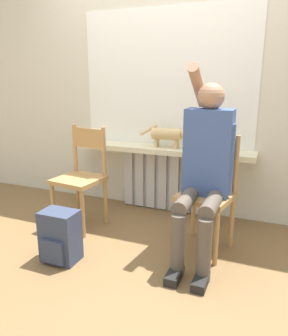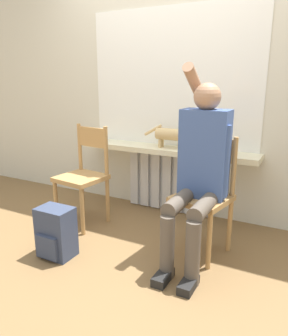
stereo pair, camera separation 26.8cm
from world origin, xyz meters
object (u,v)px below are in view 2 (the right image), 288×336
(chair_left, at_px, (84,174))
(chair_right, at_px, (204,194))
(person, at_px, (200,166))
(backpack, at_px, (56,233))
(cat, at_px, (173,135))

(chair_left, bearing_deg, chair_right, 6.92)
(chair_left, distance_m, chair_right, 1.14)
(person, height_order, backpack, person)
(cat, bearing_deg, chair_left, -140.43)
(cat, bearing_deg, backpack, -112.31)
(backpack, bearing_deg, person, 27.30)
(chair_right, bearing_deg, chair_left, -168.64)
(person, bearing_deg, chair_left, 174.45)
(chair_right, xyz_separation_m, cat, (-0.49, 0.54, 0.34))
(person, height_order, cat, person)
(cat, bearing_deg, chair_right, -47.51)
(chair_left, height_order, chair_right, same)
(chair_left, relative_size, person, 0.64)
(cat, xyz_separation_m, backpack, (-0.47, -1.14, -0.62))
(chair_left, relative_size, chair_right, 1.00)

